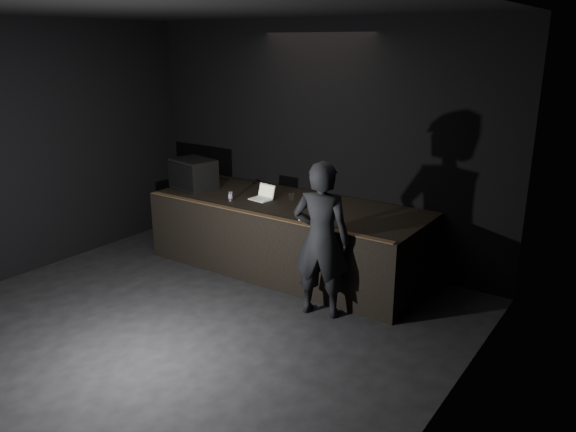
{
  "coord_description": "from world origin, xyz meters",
  "views": [
    {
      "loc": [
        4.33,
        -3.55,
        3.17
      ],
      "look_at": [
        0.3,
        2.3,
        0.96
      ],
      "focal_mm": 35.0,
      "sensor_mm": 36.0,
      "label": 1
    }
  ],
  "objects_px": {
    "beer_can": "(230,196)",
    "person": "(321,240)",
    "stage_riser": "(288,236)",
    "stage_monitor": "(193,174)",
    "laptop": "(263,196)"
  },
  "relations": [
    {
      "from": "beer_can",
      "to": "person",
      "type": "bearing_deg",
      "value": -16.4
    },
    {
      "from": "stage_riser",
      "to": "stage_monitor",
      "type": "relative_size",
      "value": 5.29
    },
    {
      "from": "stage_monitor",
      "to": "person",
      "type": "bearing_deg",
      "value": -4.17
    },
    {
      "from": "beer_can",
      "to": "person",
      "type": "distance_m",
      "value": 1.93
    },
    {
      "from": "laptop",
      "to": "person",
      "type": "bearing_deg",
      "value": -22.56
    },
    {
      "from": "stage_riser",
      "to": "beer_can",
      "type": "relative_size",
      "value": 28.04
    },
    {
      "from": "stage_riser",
      "to": "beer_can",
      "type": "bearing_deg",
      "value": -150.27
    },
    {
      "from": "stage_monitor",
      "to": "person",
      "type": "distance_m",
      "value": 2.93
    },
    {
      "from": "stage_monitor",
      "to": "beer_can",
      "type": "distance_m",
      "value": 1.01
    },
    {
      "from": "stage_riser",
      "to": "beer_can",
      "type": "height_order",
      "value": "beer_can"
    },
    {
      "from": "stage_riser",
      "to": "person",
      "type": "bearing_deg",
      "value": -39.94
    },
    {
      "from": "beer_can",
      "to": "person",
      "type": "xyz_separation_m",
      "value": [
        1.85,
        -0.54,
        -0.12
      ]
    },
    {
      "from": "laptop",
      "to": "beer_can",
      "type": "relative_size",
      "value": 2.32
    },
    {
      "from": "person",
      "to": "beer_can",
      "type": "bearing_deg",
      "value": -30.6
    },
    {
      "from": "stage_riser",
      "to": "stage_monitor",
      "type": "xyz_separation_m",
      "value": [
        -1.67,
        -0.15,
        0.72
      ]
    }
  ]
}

